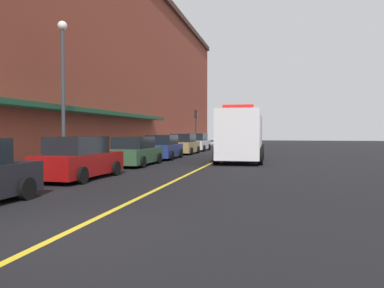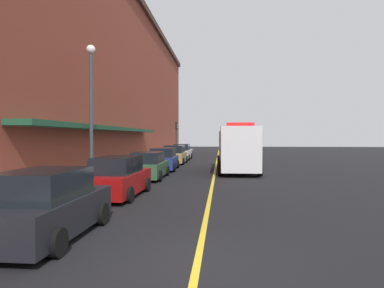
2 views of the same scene
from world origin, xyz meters
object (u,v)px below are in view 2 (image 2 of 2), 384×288
(parked_car_5, at_px, (182,152))
(parking_meter_0, at_px, (166,151))
(parked_car_1, at_px, (119,178))
(street_lamp_left, at_px, (91,100))
(parking_meter_1, at_px, (164,151))
(parked_car_2, at_px, (149,166))
(parked_car_0, at_px, (47,206))
(parking_meter_3, at_px, (97,169))
(traffic_light_near, at_px, (176,132))
(parked_car_4, at_px, (175,155))
(parked_car_3, at_px, (164,160))
(parking_meter_2, at_px, (161,152))
(box_truck, at_px, (237,149))

(parked_car_5, height_order, parking_meter_0, parked_car_5)
(parked_car_1, bearing_deg, street_lamp_left, 44.03)
(parking_meter_1, bearing_deg, parked_car_2, -84.30)
(parking_meter_1, bearing_deg, street_lamp_left, -91.91)
(parking_meter_1, bearing_deg, parked_car_0, -86.82)
(parked_car_2, bearing_deg, parking_meter_1, 5.02)
(parked_car_2, distance_m, parking_meter_0, 15.18)
(parking_meter_3, height_order, traffic_light_near, traffic_light_near)
(parked_car_4, bearing_deg, parked_car_3, -179.71)
(parking_meter_3, bearing_deg, parking_meter_2, 90.00)
(parked_car_3, bearing_deg, parking_meter_2, 10.06)
(parked_car_4, height_order, parking_meter_0, parked_car_4)
(parked_car_0, relative_size, parked_car_5, 0.91)
(parked_car_4, xyz_separation_m, box_truck, (5.54, -6.64, 0.83))
(parked_car_5, relative_size, parking_meter_3, 3.64)
(parking_meter_2, bearing_deg, parking_meter_1, 90.00)
(parked_car_3, height_order, parking_meter_0, parked_car_3)
(parked_car_5, height_order, parking_meter_2, parked_car_5)
(parked_car_3, relative_size, parking_meter_3, 3.59)
(parked_car_3, distance_m, parked_car_5, 12.04)
(parked_car_3, bearing_deg, parking_meter_3, 170.28)
(parking_meter_0, distance_m, parking_meter_2, 3.18)
(parking_meter_3, relative_size, traffic_light_near, 0.31)
(parked_car_2, relative_size, parked_car_5, 0.98)
(parked_car_5, xyz_separation_m, parking_meter_1, (-1.44, -3.58, 0.24))
(parked_car_0, relative_size, parked_car_4, 1.01)
(parked_car_4, xyz_separation_m, parking_meter_1, (-1.43, 2.39, 0.24))
(parked_car_5, distance_m, parking_meter_1, 3.87)
(parking_meter_3, bearing_deg, traffic_light_near, 89.87)
(parked_car_4, bearing_deg, parking_meter_0, 22.18)
(parked_car_3, xyz_separation_m, parking_meter_0, (-1.40, 9.70, 0.26))
(parked_car_0, xyz_separation_m, parked_car_3, (-0.06, 17.88, -0.02))
(parked_car_0, distance_m, parking_meter_3, 7.64)
(parked_car_5, bearing_deg, traffic_light_near, 13.85)
(parked_car_4, bearing_deg, box_truck, -139.58)
(parked_car_2, xyz_separation_m, street_lamp_left, (-1.98, -4.15, 3.63))
(parking_meter_0, height_order, traffic_light_near, traffic_light_near)
(parked_car_1, bearing_deg, parking_meter_1, 5.58)
(parked_car_0, height_order, parking_meter_1, parked_car_0)
(parking_meter_0, relative_size, parking_meter_3, 1.00)
(parking_meter_3, bearing_deg, parked_car_2, 74.44)
(parked_car_5, xyz_separation_m, box_truck, (5.53, -12.61, 0.83))
(box_truck, height_order, parking_meter_3, box_truck)
(traffic_light_near, bearing_deg, parking_meter_2, -90.32)
(parked_car_5, height_order, traffic_light_near, traffic_light_near)
(parked_car_1, bearing_deg, parked_car_5, 1.50)
(parked_car_1, relative_size, traffic_light_near, 1.06)
(parking_meter_3, distance_m, street_lamp_left, 3.49)
(parked_car_2, height_order, parking_meter_0, parked_car_2)
(parked_car_3, relative_size, box_truck, 0.55)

